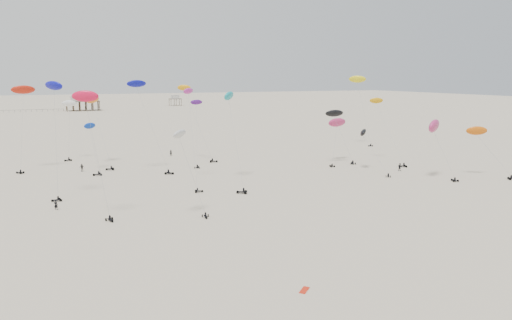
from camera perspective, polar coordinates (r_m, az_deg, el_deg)
name	(u,v)px	position (r m, az deg, el deg)	size (l,w,h in m)	color
ground_plane	(143,134)	(202.84, -12.82, 2.91)	(900.00, 900.00, 0.00)	beige
pavilion_main	(83,104)	(349.59, -19.19, 6.05)	(21.00, 13.00, 9.80)	brown
pavilion_small	(175,101)	(390.89, -9.22, 6.67)	(9.00, 7.00, 8.00)	brown
rig_0	(91,123)	(82.88, -18.36, 3.98)	(5.49, 5.68, 20.75)	black
rig_1	(197,126)	(131.79, -6.79, 3.89)	(6.21, 13.34, 18.88)	black
rig_2	(93,145)	(125.75, -18.13, 1.65)	(3.49, 11.67, 13.31)	black
rig_3	(186,154)	(81.65, -8.01, 0.67)	(5.83, 5.92, 14.54)	black
rig_4	(484,140)	(125.50, 24.62, 2.05)	(7.19, 10.65, 12.49)	black
rig_5	(367,139)	(124.50, 12.58, 2.35)	(4.18, 14.43, 13.41)	black
rig_7	(192,124)	(107.00, -7.38, 4.15)	(5.06, 16.35, 23.29)	black
rig_8	(337,126)	(136.74, 9.19, 3.87)	(10.46, 10.98, 14.06)	black
rig_9	(386,125)	(137.76, 14.67, 3.94)	(5.01, 16.68, 20.56)	black
rig_10	(232,118)	(107.01, -2.76, 4.87)	(6.37, 18.23, 22.49)	black
rig_11	(196,117)	(135.98, -6.91, 4.94)	(8.43, 10.73, 21.02)	black
rig_12	(54,108)	(100.74, -22.05, 5.51)	(4.29, 7.93, 22.19)	black
rig_13	(96,113)	(135.15, -17.82, 5.17)	(5.74, 15.54, 19.48)	black
rig_14	(145,107)	(122.65, -12.57, 5.97)	(8.87, 11.47, 22.65)	black
rig_15	(435,130)	(119.17, 19.81, 3.29)	(6.94, 9.84, 13.54)	black
rig_16	(338,122)	(132.57, 9.31, 4.30)	(7.20, 6.59, 14.41)	black
rig_17	(23,100)	(134.24, -25.11, 6.23)	(5.87, 9.01, 20.88)	black
rig_18	(358,85)	(171.14, 11.63, 8.43)	(5.70, 10.78, 23.17)	black
rig_19	(69,120)	(146.42, -20.60, 4.32)	(4.62, 6.58, 16.31)	black
spectator_0	(56,210)	(93.34, -21.87, -5.30)	(0.74, 0.51, 2.05)	black
spectator_1	(400,171)	(126.42, 16.12, -1.20)	(1.08, 0.63, 2.22)	black
spectator_2	(82,171)	(127.82, -19.26, -1.25)	(1.31, 0.70, 2.21)	black
spectator_3	(171,156)	(145.99, -9.70, 0.46)	(0.76, 0.52, 2.10)	black
grounded_kite_b	(304,290)	(55.99, 5.54, -14.61)	(1.80, 0.70, 0.07)	red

